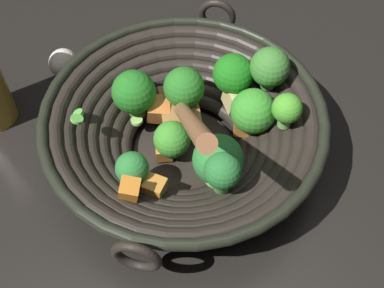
% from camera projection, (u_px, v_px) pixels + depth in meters
% --- Properties ---
extents(ground_plane, '(4.00, 4.00, 0.00)m').
position_uv_depth(ground_plane, '(184.00, 153.00, 0.68)').
color(ground_plane, black).
extents(wok, '(0.35, 0.35, 0.24)m').
position_uv_depth(wok, '(186.00, 126.00, 0.64)').
color(wok, black).
rests_on(wok, ground).
extents(garlic_bulb, '(0.04, 0.04, 0.04)m').
position_uv_depth(garlic_bulb, '(64.00, 63.00, 0.75)').
color(garlic_bulb, silver).
rests_on(garlic_bulb, ground).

